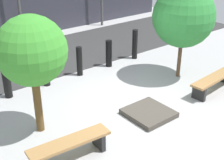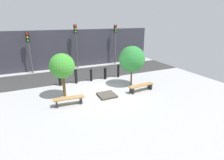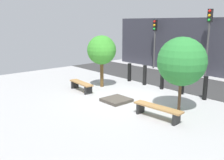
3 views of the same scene
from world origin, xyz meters
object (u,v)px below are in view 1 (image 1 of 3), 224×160
(tree_behind_right_bench, at_px, (184,17))
(tree_behind_left_bench, at_px, (32,51))
(bench_right, at_px, (214,81))
(bollard_right, at_px, (109,53))
(bollard_far_left, at_px, (6,80))
(planter_bed, at_px, (149,113))
(bench_left, at_px, (70,146))
(bollard_left, at_px, (45,68))
(bollard_far_right, at_px, (135,44))
(bollard_center, at_px, (79,61))

(tree_behind_right_bench, bearing_deg, tree_behind_left_bench, 180.00)
(bench_right, height_order, bollard_right, bollard_right)
(tree_behind_right_bench, distance_m, bollard_far_left, 5.36)
(bollard_right, bearing_deg, planter_bed, -110.66)
(bollard_far_left, bearing_deg, bench_left, -90.78)
(bench_right, distance_m, bollard_left, 4.90)
(bollard_right, bearing_deg, bollard_far_right, 0.00)
(bench_right, xyz_separation_m, bollard_left, (-3.59, 3.33, 0.22))
(planter_bed, distance_m, bollard_left, 3.38)
(tree_behind_left_bench, height_order, tree_behind_right_bench, tree_behind_right_bench)
(tree_behind_left_bench, bearing_deg, bollard_far_right, 22.86)
(planter_bed, xyz_separation_m, bollard_far_left, (-2.36, 3.13, 0.46))
(bollard_far_right, bearing_deg, bench_right, -89.22)
(bench_right, distance_m, bollard_far_right, 3.34)
(bollard_far_left, height_order, bollard_far_right, bollard_far_right)
(tree_behind_left_bench, bearing_deg, bench_right, -15.34)
(bench_left, bearing_deg, bollard_far_right, 39.49)
(bollard_left, relative_size, bollard_right, 1.19)
(bench_left, bearing_deg, bench_right, 4.56)
(bench_right, distance_m, planter_bed, 2.43)
(bollard_far_left, bearing_deg, bollard_right, 0.00)
(tree_behind_left_bench, xyz_separation_m, bollard_far_left, (0.05, 2.01, -1.41))
(tree_behind_left_bench, relative_size, bollard_left, 2.49)
(bollard_far_right, bearing_deg, tree_behind_right_bench, -88.70)
(bench_left, distance_m, tree_behind_left_bench, 2.09)
(bollard_center, bearing_deg, planter_bed, -90.00)
(bench_right, bearing_deg, tree_behind_right_bench, 85.44)
(tree_behind_right_bench, distance_m, bollard_left, 4.34)
(tree_behind_right_bench, distance_m, bollard_right, 2.77)
(bollard_left, bearing_deg, tree_behind_right_bench, -29.26)
(bollard_center, xyz_separation_m, bollard_right, (1.18, 0.00, -0.01))
(tree_behind_left_bench, bearing_deg, bench_left, -90.00)
(bollard_far_left, bearing_deg, planter_bed, -52.98)
(bollard_left, distance_m, bollard_right, 2.36)
(bench_right, relative_size, bollard_center, 2.02)
(tree_behind_left_bench, height_order, bollard_left, tree_behind_left_bench)
(bollard_far_left, height_order, bollard_center, bollard_far_left)
(bench_right, height_order, bollard_center, bollard_center)
(bench_left, distance_m, bollard_center, 4.11)
(tree_behind_right_bench, bearing_deg, bench_right, -90.00)
(bench_left, xyz_separation_m, bollard_right, (3.59, 3.33, 0.14))
(bollard_far_right, bearing_deg, bollard_right, 180.00)
(bollard_far_left, relative_size, bollard_right, 1.14)
(bench_right, bearing_deg, bench_left, 175.44)
(bench_left, relative_size, planter_bed, 1.61)
(bollard_right, bearing_deg, tree_behind_left_bench, -150.74)
(bollard_center, distance_m, bollard_right, 1.18)
(bollard_left, height_order, bollard_far_right, bollard_left)
(bollard_left, bearing_deg, planter_bed, -69.34)
(tree_behind_right_bench, xyz_separation_m, bollard_far_right, (-0.05, 2.01, -1.38))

